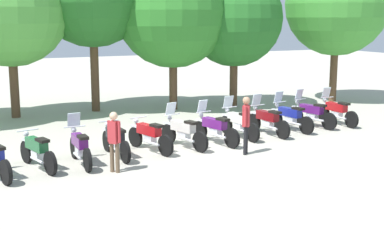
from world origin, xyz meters
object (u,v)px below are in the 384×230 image
Objects in this scene: motorcycle_3 at (115,140)px; tree_4 at (234,18)px; motorcycle_1 at (37,151)px; tree_3 at (173,11)px; motorcycle_4 at (149,135)px; person_1 at (246,121)px; tree_5 at (337,4)px; motorcycle_11 at (336,111)px; motorcycle_8 at (267,120)px; motorcycle_6 at (215,128)px; motorcycle_7 at (238,123)px; motorcycle_9 at (290,116)px; motorcycle_5 at (183,131)px; tree_1 at (9,8)px; motorcycle_2 at (80,146)px; person_0 at (114,137)px; motorcycle_10 at (311,113)px.

motorcycle_3 is 0.35× the size of tree_4.
tree_3 reaches higher than motorcycle_1.
motorcycle_3 is at bearing -125.37° from tree_3.
motorcycle_1 is 0.35× the size of tree_4.
person_1 is (2.48, -1.58, 0.53)m from motorcycle_4.
tree_5 is at bearing -68.96° from motorcycle_3.
motorcycle_8 is at bearing 95.16° from motorcycle_11.
tree_4 is at bearing -48.27° from motorcycle_6.
motorcycle_4 is 0.99× the size of motorcycle_6.
tree_5 is at bearing -40.59° from motorcycle_11.
motorcycle_7 is 7.37m from tree_4.
motorcycle_8 is at bearing -97.83° from motorcycle_7.
motorcycle_6 is 2.31m from motorcycle_8.
motorcycle_7 and motorcycle_11 have the same top height.
tree_3 is at bearing 170.21° from tree_4.
motorcycle_9 is (5.70, 0.64, 0.01)m from motorcycle_4.
motorcycle_11 is at bearing -99.71° from motorcycle_4.
motorcycle_5 is at bearing 96.23° from motorcycle_7.
tree_1 is at bearing 171.32° from tree_5.
person_0 is (0.64, -1.16, 0.43)m from motorcycle_2.
motorcycle_2 and motorcycle_9 have the same top height.
motorcycle_6 is at bearing -150.42° from tree_5.
motorcycle_8 reaches higher than motorcycle_4.
motorcycle_1 is 10.34m from motorcycle_10.
person_0 is (-5.05, -2.14, 0.43)m from motorcycle_7.
motorcycle_11 is at bearing -97.88° from motorcycle_1.
motorcycle_4 is 1.23× the size of person_1.
tree_5 reaches higher than tree_3.
tree_4 is at bearing -56.20° from motorcycle_5.
motorcycle_5 and motorcycle_7 have the same top height.
tree_4 is at bearing -25.04° from motorcycle_8.
motorcycle_7 is (3.42, 0.45, 0.01)m from motorcycle_4.
motorcycle_8 is 1.00× the size of motorcycle_9.
motorcycle_1 is 1.23× the size of person_1.
person_1 is (0.20, -1.61, 0.51)m from motorcycle_6.
motorcycle_7 is 3.44m from motorcycle_10.
motorcycle_4 is 3.45m from motorcycle_7.
motorcycle_2 is at bearing -157.06° from tree_5.
motorcycle_9 is at bearing 92.34° from motorcycle_11.
tree_4 reaches higher than motorcycle_5.
motorcycle_6 is 0.31× the size of tree_3.
motorcycle_8 is (2.28, 0.37, 0.00)m from motorcycle_6.
person_0 reaches higher than motorcycle_10.
motorcycle_4 is at bearing 88.69° from motorcycle_8.
tree_5 is at bearing -73.96° from motorcycle_6.
motorcycle_3 is 1.02× the size of motorcycle_6.
motorcycle_1 is at bearing -73.53° from person_0.
motorcycle_3 is 1.01× the size of motorcycle_9.
motorcycle_7 is (6.84, 0.91, 0.01)m from motorcycle_1.
tree_1 reaches higher than motorcycle_1.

